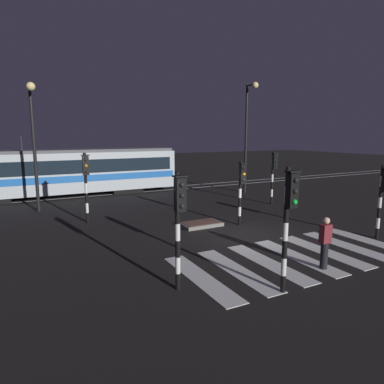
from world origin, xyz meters
TOP-DOWN VIEW (x-y plane):
  - ground_plane at (0.00, 0.00)m, footprint 120.00×120.00m
  - rail_near at (0.00, 12.59)m, footprint 80.00×0.12m
  - rail_far at (0.00, 14.02)m, footprint 80.00×0.12m
  - crosswalk_zebra at (-0.00, -3.04)m, footprint 8.52×3.99m
  - traffic_island at (-0.94, 2.18)m, footprint 1.89×1.11m
  - traffic_light_corner_far_right at (5.44, 4.52)m, footprint 0.36×0.42m
  - traffic_light_median_centre at (0.78, 1.39)m, footprint 0.36×0.42m
  - traffic_light_corner_far_left at (-5.53, 5.25)m, footprint 0.36×0.42m
  - traffic_light_corner_near_left at (-4.82, -3.47)m, footprint 0.36×0.42m
  - traffic_light_corner_near_right at (4.56, -3.06)m, footprint 0.36×0.42m
  - traffic_light_kerb_mid_left at (-2.37, -4.99)m, footprint 0.36×0.42m
  - street_lamp_trackside_left at (-7.45, 8.86)m, footprint 0.44×1.21m
  - street_lamp_trackside_right at (6.62, 8.72)m, footprint 0.44×1.21m
  - tram at (-5.56, 13.30)m, footprint 15.95×2.58m
  - pedestrian_waiting_at_kerb at (-0.05, -4.25)m, footprint 0.36×0.24m

SIDE VIEW (x-z plane):
  - ground_plane at x=0.00m, z-range 0.00..0.00m
  - crosswalk_zebra at x=0.00m, z-range 0.00..0.02m
  - rail_near at x=0.00m, z-range 0.00..0.03m
  - rail_far at x=0.00m, z-range 0.00..0.03m
  - traffic_island at x=-0.94m, z-range 0.00..0.18m
  - pedestrian_waiting_at_kerb at x=-0.05m, z-range 0.02..1.73m
  - tram at x=-5.56m, z-range -0.33..3.82m
  - traffic_light_corner_near_right at x=4.56m, z-range 0.48..3.53m
  - traffic_light_median_centre at x=0.78m, z-range 0.49..3.56m
  - traffic_light_corner_far_right at x=5.44m, z-range 0.52..3.78m
  - traffic_light_corner_near_left at x=-4.82m, z-range 0.53..3.84m
  - traffic_light_corner_far_left at x=-5.53m, z-range 0.55..3.95m
  - traffic_light_kerb_mid_left at x=-2.37m, z-range 0.55..4.01m
  - street_lamp_trackside_left at x=-7.45m, z-range 0.95..7.83m
  - street_lamp_trackside_right at x=6.62m, z-range 0.99..8.81m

